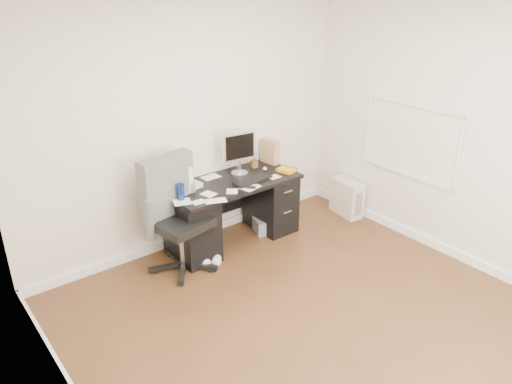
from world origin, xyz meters
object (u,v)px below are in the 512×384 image
lcd_monitor (239,153)px  pc_tower (347,197)px  office_chair (180,217)px  keyboard (253,180)px  wicker_basket (193,234)px  desk (233,209)px

lcd_monitor → pc_tower: lcd_monitor is taller
office_chair → pc_tower: 2.34m
keyboard → wicker_basket: size_ratio=1.14×
pc_tower → wicker_basket: (-2.03, 0.42, -0.02)m
office_chair → pc_tower: (2.30, -0.18, -0.37)m
desk → wicker_basket: desk is taller
desk → lcd_monitor: lcd_monitor is taller
wicker_basket → lcd_monitor: bearing=2.1°
desk → pc_tower: 1.59m
keyboard → office_chair: office_chair is taller
wicker_basket → keyboard: bearing=-19.7°
pc_tower → wicker_basket: size_ratio=1.11×
keyboard → pc_tower: (1.37, -0.18, -0.54)m
office_chair → keyboard: bearing=-8.7°
office_chair → wicker_basket: office_chair is taller
lcd_monitor → keyboard: 0.35m
desk → lcd_monitor: (0.18, 0.12, 0.60)m
wicker_basket → office_chair: bearing=-138.5°
lcd_monitor → pc_tower: 1.63m
desk → keyboard: size_ratio=3.22×
desk → keyboard: keyboard is taller
pc_tower → wicker_basket: bearing=176.8°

